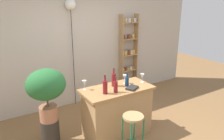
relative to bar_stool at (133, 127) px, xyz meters
name	(u,v)px	position (x,y,z in m)	size (l,w,h in m)	color
back_wall	(78,43)	(0.12, 2.28, 0.88)	(6.40, 0.10, 2.80)	#BCB2A3
kitchen_counter	(117,111)	(0.12, 0.63, -0.06)	(1.23, 0.61, 0.90)	#A87F51
bar_stool	(133,127)	(0.00, 0.00, 0.00)	(0.31, 0.31, 0.71)	#196642
spice_shelf	(128,54)	(1.42, 2.12, 0.51)	(0.46, 0.17, 2.01)	#A87F51
plant_stool	(50,132)	(-0.98, 0.98, -0.30)	(0.30, 0.30, 0.44)	#2D2823
potted_plant	(46,88)	(-0.98, 0.98, 0.50)	(0.63, 0.57, 0.88)	#A86B4C
bottle_vinegar	(127,81)	(0.32, 0.63, 0.47)	(0.07, 0.07, 0.23)	navy
bottle_wine_red	(105,87)	(-0.17, 0.54, 0.50)	(0.08, 0.08, 0.31)	maroon
bottle_spirits_clear	(114,79)	(0.12, 0.74, 0.50)	(0.08, 0.08, 0.32)	maroon
bottle_sauce_amber	(116,86)	(0.00, 0.50, 0.48)	(0.07, 0.07, 0.27)	maroon
wine_glass_left	(142,76)	(0.66, 0.63, 0.50)	(0.07, 0.07, 0.16)	silver
wine_glass_center	(84,83)	(-0.38, 0.86, 0.50)	(0.07, 0.07, 0.16)	silver
wine_glass_right	(125,77)	(0.35, 0.75, 0.50)	(0.07, 0.07, 0.16)	silver
cookbook	(132,88)	(0.32, 0.47, 0.40)	(0.21, 0.15, 0.04)	black
pendant_globe_light	(70,6)	(-0.04, 2.17, 1.70)	(0.23, 0.23, 2.36)	black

